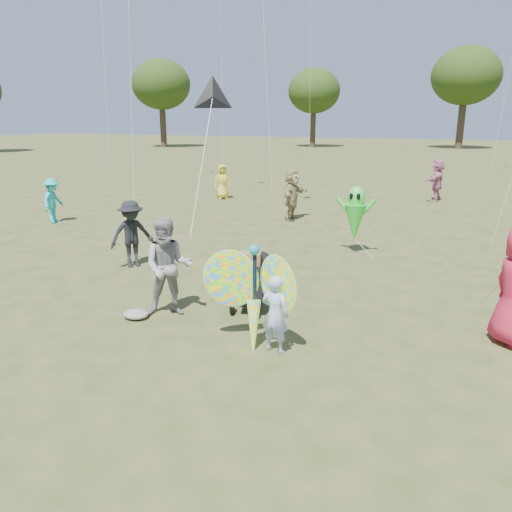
{
  "coord_description": "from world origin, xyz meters",
  "views": [
    {
      "loc": [
        2.96,
        -6.09,
        3.39
      ],
      "look_at": [
        -0.2,
        1.5,
        1.1
      ],
      "focal_mm": 35.0,
      "sensor_mm": 36.0,
      "label": 1
    }
  ],
  "objects": [
    {
      "name": "alien_kite",
      "position": [
        0.5,
        6.37,
        0.97
      ],
      "size": [
        1.12,
        0.69,
        1.74
      ],
      "color": "#33DB36",
      "rests_on": "ground"
    },
    {
      "name": "crowd_g",
      "position": [
        -6.57,
        13.08,
        0.73
      ],
      "size": [
        0.84,
        0.82,
        1.46
      ],
      "primitive_type": "imported",
      "rotation": [
        0.0,
        0.0,
        0.72
      ],
      "color": "gold",
      "rests_on": "ground"
    },
    {
      "name": "crowd_i",
      "position": [
        -9.53,
        6.44,
        0.74
      ],
      "size": [
        0.74,
        1.05,
        1.47
      ],
      "primitive_type": "imported",
      "rotation": [
        0.0,
        0.0,
        1.79
      ],
      "color": "#22B0B9",
      "rests_on": "ground"
    },
    {
      "name": "child_girl",
      "position": [
        0.59,
        0.33,
        0.6
      ],
      "size": [
        0.47,
        0.34,
        1.19
      ],
      "primitive_type": "imported",
      "rotation": [
        0.0,
        0.0,
        3.02
      ],
      "color": "#A2B7E5",
      "rests_on": "ground"
    },
    {
      "name": "crowd_d",
      "position": [
        -2.37,
        9.91,
        0.86
      ],
      "size": [
        0.67,
        1.65,
        1.73
      ],
      "primitive_type": "imported",
      "rotation": [
        0.0,
        0.0,
        1.47
      ],
      "color": "tan",
      "rests_on": "ground"
    },
    {
      "name": "crowd_b",
      "position": [
        -4.03,
        3.2,
        0.78
      ],
      "size": [
        1.08,
        1.15,
        1.56
      ],
      "primitive_type": "imported",
      "rotation": [
        0.0,
        0.0,
        0.9
      ],
      "color": "black",
      "rests_on": "ground"
    },
    {
      "name": "jogging_stroller",
      "position": [
        -0.38,
        1.81,
        0.61
      ],
      "size": [
        0.67,
        1.11,
        1.09
      ],
      "rotation": [
        0.0,
        0.0,
        0.26
      ],
      "color": "black",
      "rests_on": "ground"
    },
    {
      "name": "crowd_j",
      "position": [
        1.92,
        16.06,
        0.87
      ],
      "size": [
        0.8,
        1.68,
        1.74
      ],
      "primitive_type": "imported",
      "rotation": [
        0.0,
        0.0,
        4.53
      ],
      "color": "#BD6C90",
      "rests_on": "ground"
    },
    {
      "name": "delta_kite_rig",
      "position": [
        -1.55,
        2.62,
        3.74
      ],
      "size": [
        0.89,
        1.87,
        2.76
      ],
      "color": "black",
      "rests_on": "ground"
    },
    {
      "name": "adult_man",
      "position": [
        -1.64,
        0.98,
        0.88
      ],
      "size": [
        1.07,
        0.99,
        1.76
      ],
      "primitive_type": "imported",
      "rotation": [
        0.0,
        0.0,
        0.49
      ],
      "color": "gray",
      "rests_on": "ground"
    },
    {
      "name": "butterfly_kite",
      "position": [
        0.22,
        0.41,
        0.81
      ],
      "size": [
        1.74,
        0.75,
        1.79
      ],
      "color": "#DC4522",
      "rests_on": "ground"
    },
    {
      "name": "ground",
      "position": [
        0.0,
        0.0,
        0.0
      ],
      "size": [
        160.0,
        160.0,
        0.0
      ],
      "primitive_type": "plane",
      "color": "#51592B",
      "rests_on": "ground"
    },
    {
      "name": "grey_bag",
      "position": [
        -2.1,
        0.59,
        0.07
      ],
      "size": [
        0.46,
        0.38,
        0.15
      ],
      "primitive_type": "ellipsoid",
      "color": "gray",
      "rests_on": "ground"
    },
    {
      "name": "tree_line",
      "position": [
        3.67,
        44.99,
        6.86
      ],
      "size": [
        91.78,
        33.6,
        10.79
      ],
      "color": "#3A2D21",
      "rests_on": "ground"
    }
  ]
}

